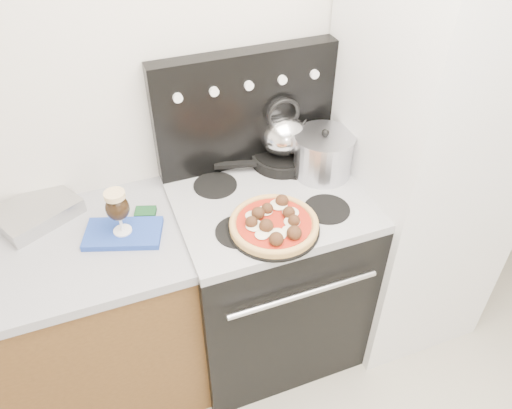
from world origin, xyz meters
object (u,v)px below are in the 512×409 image
base_cabinet (13,348)px  stock_pot (323,155)px  skillet (282,157)px  tea_kettle (283,131)px  beer_glass (118,212)px  oven_mitt (123,233)px  fridge (422,159)px  stove_body (268,278)px  pizza (274,223)px  pizza_pan (274,228)px

base_cabinet → stock_pot: stock_pot is taller
skillet → tea_kettle: tea_kettle is taller
skillet → stock_pot: stock_pot is taller
base_cabinet → beer_glass: size_ratio=7.83×
oven_mitt → base_cabinet: bearing=177.7°
base_cabinet → fridge: 1.88m
fridge → oven_mitt: fridge is taller
beer_glass → tea_kettle: (0.72, 0.21, 0.06)m
stove_body → fridge: 0.87m
pizza → tea_kettle: (0.20, 0.39, 0.12)m
stove_body → tea_kettle: tea_kettle is taller
fridge → skillet: (-0.56, 0.23, -0.01)m
base_cabinet → pizza: size_ratio=4.41×
fridge → skillet: fridge is taller
oven_mitt → beer_glass: bearing=0.0°
base_cabinet → skillet: bearing=8.4°
tea_kettle → stock_pot: bearing=-49.8°
skillet → tea_kettle: (0.00, 0.00, 0.13)m
pizza → skillet: size_ratio=1.23×
beer_glass → pizza: 0.56m
base_cabinet → oven_mitt: bearing=-2.3°
oven_mitt → stove_body: bearing=-0.4°
stove_body → oven_mitt: size_ratio=3.15×
skillet → beer_glass: bearing=-164.2°
pizza_pan → stock_pot: bearing=38.5°
pizza → tea_kettle: tea_kettle is taller
fridge → pizza: (-0.76, -0.16, 0.00)m
base_cabinet → fridge: (1.80, -0.05, 0.52)m
tea_kettle → fridge: bearing=-26.4°
beer_glass → pizza: bearing=-19.5°
beer_glass → stock_pot: (0.85, 0.07, -0.01)m
oven_mitt → skillet: (0.72, 0.21, 0.03)m
pizza → stock_pot: bearing=38.5°
oven_mitt → stock_pot: (0.85, 0.07, 0.10)m
stove_body → beer_glass: size_ratio=4.75×
skillet → pizza_pan: bearing=-116.9°
beer_glass → pizza_pan: (0.53, -0.19, -0.09)m
skillet → stock_pot: bearing=-46.3°
stove_body → tea_kettle: bearing=55.8°
base_cabinet → oven_mitt: oven_mitt is taller
base_cabinet → tea_kettle: 1.42m
fridge → stock_pot: fridge is taller
beer_glass → tea_kettle: tea_kettle is taller
beer_glass → skillet: bearing=15.8°
stove_body → base_cabinet: bearing=178.7°
skillet → oven_mitt: bearing=-164.2°
stove_body → skillet: (0.14, 0.21, 0.50)m
pizza_pan → skillet: (0.20, 0.39, 0.02)m
beer_glass → fridge: bearing=-1.3°
beer_glass → stock_pot: size_ratio=0.77×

